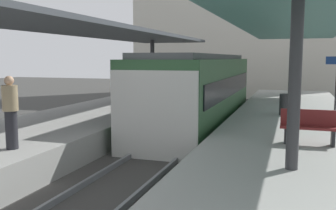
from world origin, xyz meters
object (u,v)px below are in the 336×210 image
(platform_bench, at_px, (309,126))
(litter_bin, at_px, (285,105))
(passenger_near_bench, at_px, (11,111))
(commuter_train, at_px, (199,92))
(passenger_mid_platform, at_px, (129,84))

(platform_bench, xyz_separation_m, litter_bin, (-0.67, 4.92, -0.06))
(platform_bench, bearing_deg, passenger_near_bench, -157.81)
(litter_bin, bearing_deg, platform_bench, -82.26)
(litter_bin, bearing_deg, passenger_near_bench, -128.31)
(commuter_train, xyz_separation_m, litter_bin, (3.53, -0.74, -0.33))
(commuter_train, relative_size, passenger_near_bench, 6.45)
(commuter_train, bearing_deg, platform_bench, -53.38)
(commuter_train, bearing_deg, passenger_mid_platform, 164.79)
(commuter_train, xyz_separation_m, passenger_near_bench, (-2.52, -8.39, 0.17))
(litter_bin, xyz_separation_m, passenger_near_bench, (-6.05, -7.66, 0.50))
(commuter_train, relative_size, platform_bench, 7.98)
(passenger_mid_platform, bearing_deg, passenger_near_bench, -82.91)
(litter_bin, bearing_deg, passenger_mid_platform, 166.47)
(passenger_mid_platform, bearing_deg, platform_bench, -40.15)
(commuter_train, distance_m, platform_bench, 7.05)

